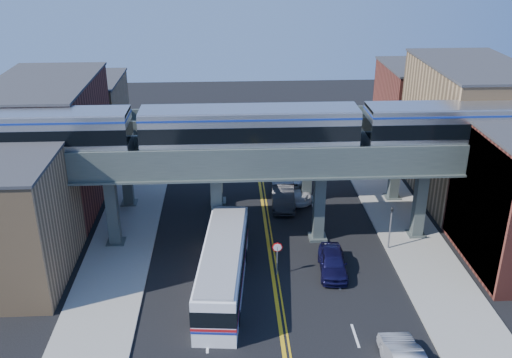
{
  "coord_description": "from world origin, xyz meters",
  "views": [
    {
      "loc": [
        -3.05,
        -31.64,
        22.78
      ],
      "look_at": [
        -0.94,
        8.0,
        5.34
      ],
      "focal_mm": 40.0,
      "sensor_mm": 36.0,
      "label": 1
    }
  ],
  "objects_px": {
    "car_lane_a": "(333,262)",
    "car_lane_b": "(283,195)",
    "stop_sign": "(277,253)",
    "traffic_signal": "(391,223)",
    "car_lane_c": "(295,189)",
    "transit_train": "(250,129)",
    "transit_bus": "(223,268)",
    "car_lane_d": "(285,175)"
  },
  "relations": [
    {
      "from": "car_lane_b",
      "to": "car_lane_c",
      "type": "distance_m",
      "value": 2.04
    },
    {
      "from": "car_lane_a",
      "to": "car_lane_d",
      "type": "height_order",
      "value": "car_lane_d"
    },
    {
      "from": "transit_bus",
      "to": "car_lane_d",
      "type": "relative_size",
      "value": 2.17
    },
    {
      "from": "car_lane_a",
      "to": "transit_train",
      "type": "bearing_deg",
      "value": 144.19
    },
    {
      "from": "traffic_signal",
      "to": "car_lane_b",
      "type": "distance_m",
      "value": 11.17
    },
    {
      "from": "transit_bus",
      "to": "car_lane_c",
      "type": "xyz_separation_m",
      "value": [
        6.64,
        14.33,
        -0.88
      ]
    },
    {
      "from": "car_lane_b",
      "to": "car_lane_c",
      "type": "height_order",
      "value": "car_lane_b"
    },
    {
      "from": "stop_sign",
      "to": "car_lane_c",
      "type": "relative_size",
      "value": 0.48
    },
    {
      "from": "transit_train",
      "to": "car_lane_b",
      "type": "height_order",
      "value": "transit_train"
    },
    {
      "from": "traffic_signal",
      "to": "transit_bus",
      "type": "height_order",
      "value": "traffic_signal"
    },
    {
      "from": "car_lane_c",
      "to": "car_lane_d",
      "type": "height_order",
      "value": "car_lane_d"
    },
    {
      "from": "transit_bus",
      "to": "stop_sign",
      "type": "bearing_deg",
      "value": -63.01
    },
    {
      "from": "transit_bus",
      "to": "car_lane_d",
      "type": "distance_m",
      "value": 18.57
    },
    {
      "from": "traffic_signal",
      "to": "car_lane_b",
      "type": "relative_size",
      "value": 0.73
    },
    {
      "from": "stop_sign",
      "to": "transit_train",
      "type": "bearing_deg",
      "value": 108.93
    },
    {
      "from": "traffic_signal",
      "to": "car_lane_c",
      "type": "xyz_separation_m",
      "value": [
        -6.09,
        9.82,
        -1.54
      ]
    },
    {
      "from": "traffic_signal",
      "to": "car_lane_d",
      "type": "xyz_separation_m",
      "value": [
        -6.75,
        13.04,
        -1.46
      ]
    },
    {
      "from": "transit_train",
      "to": "car_lane_c",
      "type": "distance_m",
      "value": 12.46
    },
    {
      "from": "car_lane_a",
      "to": "car_lane_b",
      "type": "distance_m",
      "value": 11.41
    },
    {
      "from": "traffic_signal",
      "to": "car_lane_c",
      "type": "distance_m",
      "value": 11.65
    },
    {
      "from": "car_lane_a",
      "to": "car_lane_c",
      "type": "relative_size",
      "value": 0.87
    },
    {
      "from": "transit_train",
      "to": "car_lane_a",
      "type": "distance_m",
      "value": 11.38
    },
    {
      "from": "stop_sign",
      "to": "traffic_signal",
      "type": "xyz_separation_m",
      "value": [
        8.9,
        3.0,
        0.54
      ]
    },
    {
      "from": "traffic_signal",
      "to": "car_lane_b",
      "type": "bearing_deg",
      "value": 131.87
    },
    {
      "from": "transit_bus",
      "to": "traffic_signal",
      "type": "bearing_deg",
      "value": -65.1
    },
    {
      "from": "car_lane_b",
      "to": "car_lane_d",
      "type": "xyz_separation_m",
      "value": [
        0.65,
        4.79,
        -0.08
      ]
    },
    {
      "from": "car_lane_a",
      "to": "car_lane_c",
      "type": "xyz_separation_m",
      "value": [
        -1.22,
        12.69,
        -0.05
      ]
    },
    {
      "from": "stop_sign",
      "to": "car_lane_b",
      "type": "xyz_separation_m",
      "value": [
        1.5,
        11.26,
        -0.83
      ]
    },
    {
      "from": "car_lane_c",
      "to": "stop_sign",
      "type": "bearing_deg",
      "value": -100.93
    },
    {
      "from": "traffic_signal",
      "to": "car_lane_a",
      "type": "bearing_deg",
      "value": -149.52
    },
    {
      "from": "stop_sign",
      "to": "traffic_signal",
      "type": "bearing_deg",
      "value": 18.63
    },
    {
      "from": "traffic_signal",
      "to": "car_lane_d",
      "type": "bearing_deg",
      "value": 117.37
    },
    {
      "from": "car_lane_b",
      "to": "car_lane_d",
      "type": "relative_size",
      "value": 0.97
    },
    {
      "from": "car_lane_d",
      "to": "stop_sign",
      "type": "bearing_deg",
      "value": -92.31
    },
    {
      "from": "car_lane_a",
      "to": "car_lane_c",
      "type": "height_order",
      "value": "car_lane_a"
    },
    {
      "from": "car_lane_c",
      "to": "transit_train",
      "type": "bearing_deg",
      "value": -118.63
    },
    {
      "from": "transit_bus",
      "to": "car_lane_a",
      "type": "xyz_separation_m",
      "value": [
        7.85,
        1.65,
        -0.83
      ]
    },
    {
      "from": "stop_sign",
      "to": "car_lane_c",
      "type": "distance_m",
      "value": 13.16
    },
    {
      "from": "stop_sign",
      "to": "car_lane_c",
      "type": "xyz_separation_m",
      "value": [
        2.81,
        12.82,
        -1.0
      ]
    },
    {
      "from": "traffic_signal",
      "to": "transit_bus",
      "type": "xyz_separation_m",
      "value": [
        -12.73,
        -4.52,
        -0.66
      ]
    },
    {
      "from": "stop_sign",
      "to": "car_lane_c",
      "type": "height_order",
      "value": "stop_sign"
    },
    {
      "from": "traffic_signal",
      "to": "car_lane_a",
      "type": "xyz_separation_m",
      "value": [
        -4.87,
        -2.87,
        -1.49
      ]
    }
  ]
}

